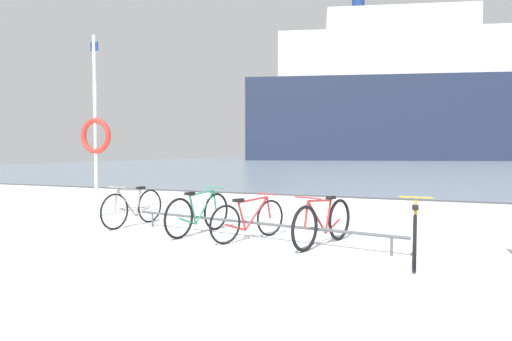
% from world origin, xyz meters
% --- Properties ---
extents(ground, '(80.00, 132.00, 0.08)m').
position_xyz_m(ground, '(0.00, 53.90, -0.04)').
color(ground, white).
extents(bike_rack, '(5.09, 0.89, 0.31)m').
position_xyz_m(bike_rack, '(-0.85, 2.78, 0.27)').
color(bike_rack, '#4C5156').
rests_on(bike_rack, ground).
extents(bicycle_0, '(0.46, 1.64, 0.82)m').
position_xyz_m(bicycle_0, '(-3.56, 3.11, 0.37)').
color(bicycle_0, black).
rests_on(bicycle_0, ground).
extents(bicycle_1, '(0.52, 1.68, 0.83)m').
position_xyz_m(bicycle_1, '(-1.92, 2.83, 0.37)').
color(bicycle_1, black).
rests_on(bicycle_1, ground).
extents(bicycle_2, '(0.78, 1.51, 0.76)m').
position_xyz_m(bicycle_2, '(-0.89, 2.70, 0.35)').
color(bicycle_2, black).
rests_on(bicycle_2, ground).
extents(bicycle_3, '(0.66, 1.69, 0.81)m').
position_xyz_m(bicycle_3, '(0.37, 2.72, 0.37)').
color(bicycle_3, black).
rests_on(bicycle_3, ground).
extents(bicycle_4, '(0.46, 1.79, 0.84)m').
position_xyz_m(bicycle_4, '(1.75, 2.25, 0.38)').
color(bicycle_4, black).
rests_on(bicycle_4, ground).
extents(rescue_post, '(0.82, 0.13, 4.09)m').
position_xyz_m(rescue_post, '(-5.08, 3.80, 1.93)').
color(rescue_post, silver).
rests_on(rescue_post, ground).
extents(ferry_ship, '(50.72, 22.76, 28.93)m').
position_xyz_m(ferry_ship, '(-1.42, 68.52, 9.70)').
color(ferry_ship, '#232D47').
rests_on(ferry_ship, ground).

